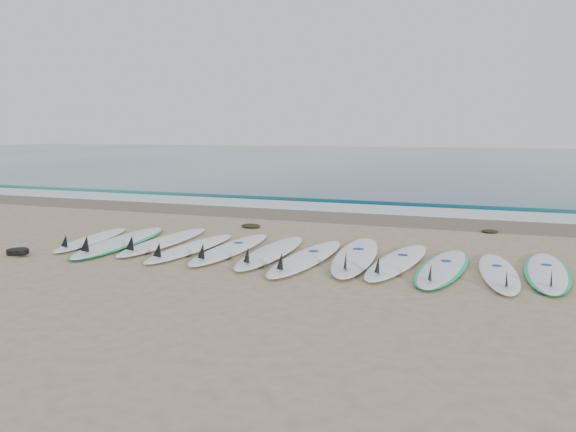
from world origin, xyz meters
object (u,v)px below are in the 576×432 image
(leash_coil, at_px, (19,252))
(surfboard_11, at_px, (547,272))
(surfboard_0, at_px, (91,239))
(surfboard_6, at_px, (306,258))

(leash_coil, bearing_deg, surfboard_11, 11.01)
(surfboard_0, height_order, leash_coil, surfboard_0)
(surfboard_0, height_order, surfboard_6, surfboard_6)
(surfboard_0, relative_size, leash_coil, 5.11)
(surfboard_6, relative_size, leash_coil, 5.90)
(surfboard_0, distance_m, leash_coil, 1.26)
(surfboard_0, bearing_deg, leash_coil, -118.20)
(surfboard_6, bearing_deg, surfboard_11, 9.23)
(surfboard_0, bearing_deg, surfboard_6, -11.28)
(surfboard_6, height_order, leash_coil, surfboard_6)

